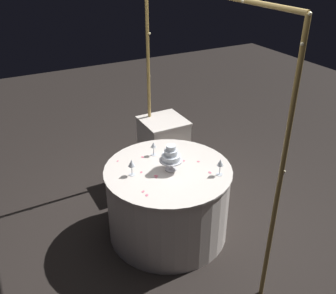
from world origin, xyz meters
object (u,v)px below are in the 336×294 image
object	(u,v)px
main_table	(168,201)
wine_glass_0	(153,146)
tiered_cake	(171,156)
wine_glass_1	(220,163)
side_table	(164,150)
decorative_arch	(200,87)
wine_glass_2	(132,164)

from	to	relation	value
main_table	wine_glass_0	world-z (taller)	wine_glass_0
main_table	tiered_cake	bearing A→B (deg)	44.50
main_table	wine_glass_1	size ratio (longest dim) A/B	7.50
main_table	side_table	bearing A→B (deg)	154.96
main_table	wine_glass_0	size ratio (longest dim) A/B	8.57
tiered_cake	wine_glass_1	distance (m)	0.45
main_table	wine_glass_1	xyz separation A→B (m)	(0.31, 0.37, 0.49)
decorative_arch	wine_glass_0	xyz separation A→B (m)	(-0.30, -0.33, -0.65)
wine_glass_0	wine_glass_1	bearing A→B (deg)	31.55
main_table	wine_glass_1	world-z (taller)	wine_glass_1
side_table	main_table	bearing A→B (deg)	-25.04
tiered_cake	side_table	bearing A→B (deg)	156.49
wine_glass_0	wine_glass_1	xyz separation A→B (m)	(0.61, 0.37, 0.02)
tiered_cake	decorative_arch	bearing A→B (deg)	93.64
main_table	wine_glass_2	size ratio (longest dim) A/B	7.67
decorative_arch	tiered_cake	size ratio (longest dim) A/B	8.93
main_table	wine_glass_2	xyz separation A→B (m)	(-0.07, -0.34, 0.49)
side_table	tiered_cake	distance (m)	1.12
wine_glass_0	decorative_arch	bearing A→B (deg)	46.99
decorative_arch	tiered_cake	distance (m)	0.68
wine_glass_0	wine_glass_1	size ratio (longest dim) A/B	0.87
wine_glass_1	main_table	bearing A→B (deg)	-129.60
side_table	tiered_cake	world-z (taller)	tiered_cake
main_table	side_table	size ratio (longest dim) A/B	1.52
tiered_cake	wine_glass_2	size ratio (longest dim) A/B	1.63
side_table	wine_glass_0	distance (m)	0.86
wine_glass_0	wine_glass_2	size ratio (longest dim) A/B	0.89
side_table	tiered_cake	bearing A→B (deg)	-23.51
decorative_arch	side_table	xyz separation A→B (m)	(-0.91, 0.10, -1.10)
decorative_arch	wine_glass_0	size ratio (longest dim) A/B	16.22
wine_glass_2	main_table	bearing A→B (deg)	78.70
decorative_arch	main_table	distance (m)	1.17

